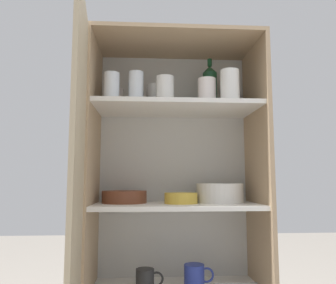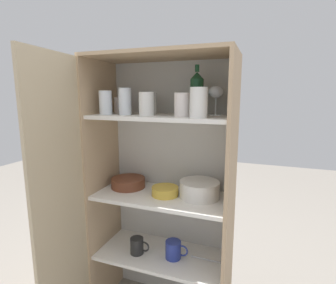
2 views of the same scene
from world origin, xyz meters
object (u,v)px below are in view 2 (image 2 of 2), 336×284
Objects in this scene: wine_bottle at (197,93)px; serving_bowl_small at (165,191)px; coffee_mug_primary at (174,250)px; mixing_bowl_large at (128,182)px; plate_stack_white at (199,189)px.

wine_bottle is 0.56m from serving_bowl_small.
mixing_bowl_large is at bearing 168.60° from coffee_mug_primary.
wine_bottle reaches higher than serving_bowl_small.
serving_bowl_small is at bearing -156.68° from wine_bottle.
coffee_mug_primary is at bearing -139.26° from wine_bottle.
plate_stack_white reaches higher than serving_bowl_small.
plate_stack_white is 1.06× the size of mixing_bowl_large.
serving_bowl_small reaches higher than coffee_mug_primary.
wine_bottle is 1.73× the size of serving_bowl_small.
wine_bottle is 1.26× the size of mixing_bowl_large.
plate_stack_white reaches higher than mixing_bowl_large.
wine_bottle is at bearing 40.74° from coffee_mug_primary.
coffee_mug_primary is (0.31, -0.06, -0.34)m from mixing_bowl_large.
plate_stack_white reaches higher than coffee_mug_primary.
wine_bottle is 1.97× the size of coffee_mug_primary.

